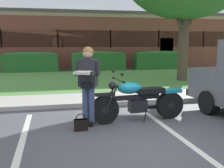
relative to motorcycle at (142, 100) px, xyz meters
name	(u,v)px	position (x,y,z in m)	size (l,w,h in m)	color
ground_plane	(161,143)	(-0.09, -1.37, -0.48)	(140.00, 140.00, 0.00)	#4C4C51
curb_strip	(121,103)	(-0.09, 1.59, -0.42)	(60.00, 0.20, 0.12)	#B7B2A8
concrete_walk	(115,97)	(-0.09, 2.44, -0.44)	(60.00, 1.50, 0.08)	#B7B2A8
grass_lawn	(96,79)	(-0.09, 6.75, -0.45)	(60.00, 7.13, 0.06)	#518E3D
stall_stripe_0	(20,149)	(-2.54, -1.17, -0.48)	(0.12, 4.40, 0.01)	silver
stall_stripe_1	(179,137)	(0.36, -1.17, -0.48)	(0.12, 4.40, 0.01)	silver
motorcycle	(142,100)	(0.00, 0.00, 0.00)	(2.24, 0.82, 1.18)	black
rider_person	(88,80)	(-1.25, -0.10, 0.53)	(0.58, 0.67, 1.70)	black
handbag	(81,124)	(-1.45, -0.41, -0.34)	(0.28, 0.13, 0.36)	black
hedge_left	(31,62)	(-3.44, 10.71, 0.17)	(3.23, 0.90, 1.24)	#286028
hedge_center_left	(98,61)	(0.66, 10.71, 0.17)	(3.38, 0.90, 1.24)	#286028
hedge_center_right	(159,60)	(4.76, 10.71, 0.17)	(3.40, 0.90, 1.24)	#286028
brick_building	(100,40)	(1.68, 16.31, 1.48)	(20.61, 9.00, 3.91)	brown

